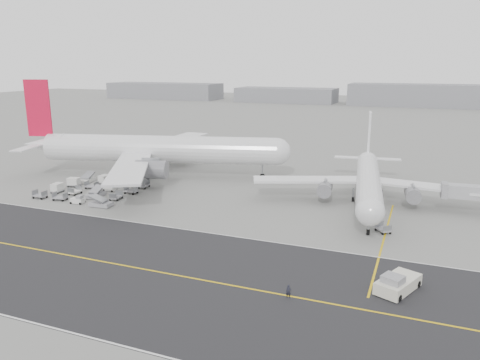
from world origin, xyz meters
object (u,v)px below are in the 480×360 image
at_px(airliner_a, 154,149).
at_px(pushback_tug, 397,284).
at_px(ground_crew_a, 288,292).
at_px(airliner_b, 368,180).

bearing_deg(airliner_a, pushback_tug, -139.39).
bearing_deg(ground_crew_a, pushback_tug, 17.52).
relative_size(airliner_a, ground_crew_a, 39.62).
distance_m(airliner_a, pushback_tug, 72.77).
height_order(airliner_a, airliner_b, airliner_a).
distance_m(pushback_tug, ground_crew_a, 13.45).
relative_size(airliner_b, ground_crew_a, 27.98).
height_order(airliner_b, pushback_tug, airliner_b).
bearing_deg(ground_crew_a, airliner_b, 73.65).
bearing_deg(airliner_a, airliner_b, -109.64).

